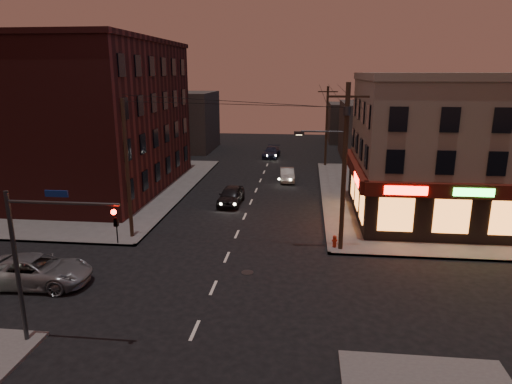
# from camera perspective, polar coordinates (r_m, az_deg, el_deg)

# --- Properties ---
(ground) EXTENTS (120.00, 120.00, 0.00)m
(ground) POSITION_cam_1_polar(r_m,az_deg,el_deg) (23.94, -5.35, -11.83)
(ground) COLOR black
(ground) RESTS_ON ground
(sidewalk_ne) EXTENTS (24.00, 28.00, 0.15)m
(sidewalk_ne) POSITION_cam_1_polar(r_m,az_deg,el_deg) (43.47, 24.16, -0.69)
(sidewalk_ne) COLOR #514F4C
(sidewalk_ne) RESTS_ON ground
(sidewalk_nw) EXTENTS (24.00, 28.00, 0.15)m
(sidewalk_nw) POSITION_cam_1_polar(r_m,az_deg,el_deg) (47.06, -22.48, 0.59)
(sidewalk_nw) COLOR #514F4C
(sidewalk_nw) RESTS_ON ground
(pizza_building) EXTENTS (15.85, 12.85, 10.50)m
(pizza_building) POSITION_cam_1_polar(r_m,az_deg,el_deg) (36.61, 24.50, 5.04)
(pizza_building) COLOR gray
(pizza_building) RESTS_ON sidewalk_ne
(brick_apartment) EXTENTS (12.00, 20.00, 13.00)m
(brick_apartment) POSITION_cam_1_polar(r_m,az_deg,el_deg) (44.42, -19.30, 8.73)
(brick_apartment) COLOR #471816
(brick_apartment) RESTS_ON sidewalk_nw
(bg_building_ne_a) EXTENTS (10.00, 12.00, 7.00)m
(bg_building_ne_a) POSITION_cam_1_polar(r_m,az_deg,el_deg) (60.13, 15.47, 7.38)
(bg_building_ne_a) COLOR #3F3D3A
(bg_building_ne_a) RESTS_ON ground
(bg_building_nw) EXTENTS (9.00, 10.00, 8.00)m
(bg_building_nw) POSITION_cam_1_polar(r_m,az_deg,el_deg) (65.67, -9.30, 8.74)
(bg_building_nw) COLOR #3F3D3A
(bg_building_nw) RESTS_ON ground
(bg_building_ne_b) EXTENTS (8.00, 8.00, 6.00)m
(bg_building_ne_b) POSITION_cam_1_polar(r_m,az_deg,el_deg) (73.72, 12.23, 8.46)
(bg_building_ne_b) COLOR #3F3D3A
(bg_building_ne_b) RESTS_ON ground
(utility_pole_main) EXTENTS (4.20, 0.44, 10.00)m
(utility_pole_main) POSITION_cam_1_polar(r_m,az_deg,el_deg) (27.28, 10.79, 4.09)
(utility_pole_main) COLOR #382619
(utility_pole_main) RESTS_ON sidewalk_ne
(utility_pole_far) EXTENTS (0.26, 0.26, 9.00)m
(utility_pole_far) POSITION_cam_1_polar(r_m,az_deg,el_deg) (53.33, 8.81, 8.10)
(utility_pole_far) COLOR #382619
(utility_pole_far) RESTS_ON sidewalk_ne
(utility_pole_west) EXTENTS (0.24, 0.24, 9.00)m
(utility_pole_west) POSITION_cam_1_polar(r_m,az_deg,el_deg) (30.29, -15.79, 2.70)
(utility_pole_west) COLOR #382619
(utility_pole_west) RESTS_ON sidewalk_nw
(traffic_signal) EXTENTS (4.49, 0.32, 6.47)m
(traffic_signal) POSITION_cam_1_polar(r_m,az_deg,el_deg) (19.48, -25.50, -6.36)
(traffic_signal) COLOR #333538
(traffic_signal) RESTS_ON ground
(suv_cross) EXTENTS (5.78, 2.86, 1.58)m
(suv_cross) POSITION_cam_1_polar(r_m,az_deg,el_deg) (26.40, -25.84, -8.84)
(suv_cross) COLOR gray
(suv_cross) RESTS_ON ground
(sedan_near) EXTENTS (1.97, 4.51, 1.51)m
(sedan_near) POSITION_cam_1_polar(r_m,az_deg,el_deg) (37.93, -3.15, -0.44)
(sedan_near) COLOR black
(sedan_near) RESTS_ON ground
(sedan_mid) EXTENTS (1.69, 4.07, 1.31)m
(sedan_mid) POSITION_cam_1_polar(r_m,az_deg,el_deg) (46.10, 3.91, 2.16)
(sedan_mid) COLOR slate
(sedan_mid) RESTS_ON ground
(sedan_far) EXTENTS (2.27, 4.81, 1.36)m
(sedan_far) POSITION_cam_1_polar(r_m,az_deg,el_deg) (59.03, 1.94, 5.00)
(sedan_far) COLOR #1A2035
(sedan_far) RESTS_ON ground
(fire_hydrant) EXTENTS (0.35, 0.35, 0.77)m
(fire_hydrant) POSITION_cam_1_polar(r_m,az_deg,el_deg) (28.85, 9.79, -6.01)
(fire_hydrant) COLOR #A0220E
(fire_hydrant) RESTS_ON sidewalk_ne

